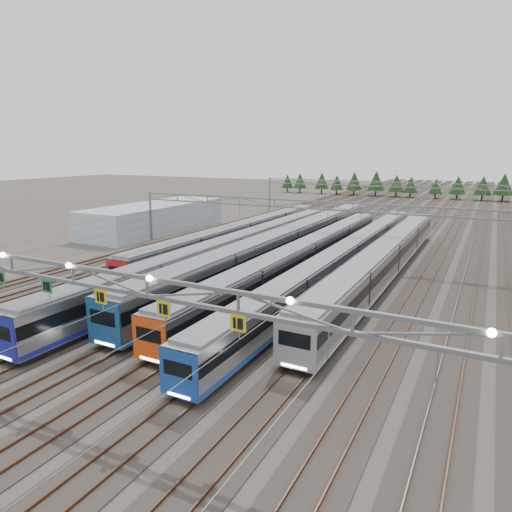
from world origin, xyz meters
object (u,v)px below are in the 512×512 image
at_px(gantry_far, 384,188).
at_px(train_f, 386,259).
at_px(train_d, 304,256).
at_px(train_e, 347,257).
at_px(train_a, 242,235).
at_px(west_shed, 155,218).
at_px(gantry_near, 71,278).
at_px(train_c, 287,244).
at_px(train_b, 231,252).
at_px(gantry_mid, 312,212).

bearing_deg(gantry_far, train_f, -77.40).
relative_size(train_d, train_e, 0.84).
distance_m(train_a, train_e, 19.15).
bearing_deg(train_e, west_shed, 161.93).
bearing_deg(train_e, train_f, 5.19).
bearing_deg(train_d, gantry_near, -94.12).
xyz_separation_m(train_e, train_f, (4.50, 0.41, 0.22)).
height_order(train_a, train_c, train_c).
height_order(train_b, gantry_mid, gantry_mid).
xyz_separation_m(train_c, train_f, (13.50, -2.15, -0.12)).
bearing_deg(gantry_far, gantry_mid, -90.00).
xyz_separation_m(gantry_far, west_shed, (-33.12, -37.74, -3.90)).
height_order(train_a, train_b, train_b).
distance_m(train_a, train_f, 23.32).
distance_m(train_d, gantry_near, 32.39).
bearing_deg(train_c, gantry_mid, 54.78).
distance_m(train_b, gantry_mid, 12.88).
xyz_separation_m(train_b, train_c, (4.50, 6.94, 0.17)).
xyz_separation_m(gantry_near, west_shed, (-33.07, 47.38, -4.60)).
relative_size(train_a, train_d, 0.92).
height_order(gantry_far, west_shed, gantry_far).
bearing_deg(train_d, gantry_mid, 105.35).
distance_m(train_a, west_shed, 22.81).
height_order(train_c, gantry_mid, gantry_mid).
bearing_deg(train_f, train_c, 170.95).
relative_size(gantry_near, west_shed, 1.88).
xyz_separation_m(train_a, gantry_near, (11.20, -40.90, 4.94)).
xyz_separation_m(gantry_near, gantry_mid, (0.05, 40.12, -0.70)).
height_order(train_c, train_e, train_c).
distance_m(train_a, gantry_near, 42.70).
relative_size(train_a, train_b, 0.85).
xyz_separation_m(train_c, train_d, (4.50, -5.01, -0.23)).
height_order(train_e, gantry_mid, gantry_mid).
bearing_deg(train_c, train_b, -122.97).
distance_m(train_c, west_shed, 32.59).
height_order(train_c, west_shed, west_shed).
height_order(train_b, gantry_far, gantry_far).
bearing_deg(train_c, train_a, 156.18).
height_order(train_b, train_f, train_f).
bearing_deg(train_d, train_e, 28.57).
distance_m(train_e, gantry_mid, 9.90).
xyz_separation_m(train_e, gantry_far, (-6.75, 50.75, 4.40)).
bearing_deg(train_b, train_f, 14.89).
xyz_separation_m(train_d, west_shed, (-35.37, 15.46, 0.39)).
relative_size(train_b, train_f, 1.11).
bearing_deg(west_shed, gantry_far, 48.73).
distance_m(train_e, gantry_far, 51.38).
bearing_deg(train_f, west_shed, 164.15).
distance_m(train_f, gantry_near, 36.89).
distance_m(train_d, gantry_mid, 9.52).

